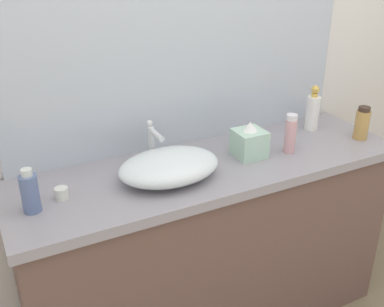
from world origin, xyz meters
name	(u,v)px	position (x,y,z in m)	size (l,w,h in m)	color
bathroom_wall_rear	(192,49)	(0.00, 0.73, 1.30)	(6.00, 0.06, 2.60)	silver
vanity_counter	(211,248)	(-0.06, 0.43, 0.44)	(1.72, 0.52, 0.88)	brown
sink_basin	(169,166)	(-0.27, 0.40, 0.94)	(0.41, 0.29, 0.11)	silver
faucet	(153,139)	(-0.27, 0.56, 0.99)	(0.03, 0.14, 0.18)	silver
soap_dispenser	(313,111)	(0.57, 0.54, 0.98)	(0.07, 0.07, 0.23)	white
lotion_bottle	(290,134)	(0.30, 0.38, 0.97)	(0.05, 0.05, 0.18)	#D19A9D
perfume_bottle	(362,123)	(0.70, 0.35, 0.96)	(0.07, 0.07, 0.16)	#B68A47
spray_can	(30,192)	(-0.80, 0.40, 0.96)	(0.06, 0.06, 0.16)	slate
tissue_box	(249,142)	(0.12, 0.43, 0.95)	(0.13, 0.13, 0.16)	#ABD1B7
candle_jar	(62,193)	(-0.69, 0.44, 0.90)	(0.05, 0.05, 0.04)	silver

